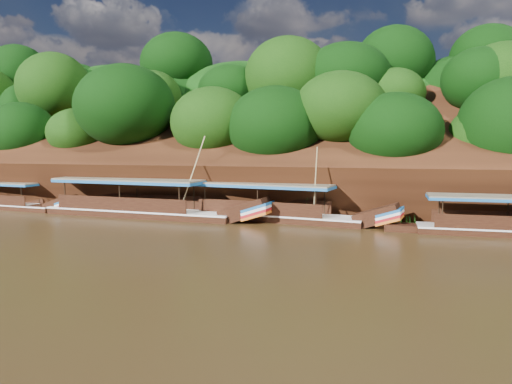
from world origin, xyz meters
The scene contains 6 objects.
ground centered at (0.00, 0.00, 0.00)m, with size 160.00×160.00×0.00m, color black.
riverbank centered at (-0.01, 22.73, 1.89)m, with size 120.00×30.06×19.40m.
boat_1 centered at (-0.78, 8.23, 0.58)m, with size 15.07×4.48×5.60m.
boat_2 centered at (-10.59, 7.69, 0.62)m, with size 17.55×3.85×6.36m.
boat_3 centered at (-23.59, 8.90, 0.49)m, with size 12.33×3.29×2.59m.
reeds centered at (-3.52, 9.69, 0.85)m, with size 51.71×2.33×2.00m.
Camera 1 is at (5.86, -25.12, 5.43)m, focal length 35.00 mm.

